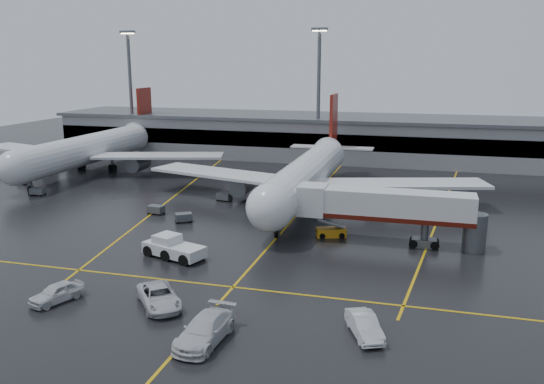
# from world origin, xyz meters

# --- Properties ---
(ground) EXTENTS (220.00, 220.00, 0.00)m
(ground) POSITION_xyz_m (0.00, 0.00, 0.00)
(ground) COLOR black
(ground) RESTS_ON ground
(apron_line_centre) EXTENTS (0.25, 90.00, 0.02)m
(apron_line_centre) POSITION_xyz_m (0.00, 0.00, 0.01)
(apron_line_centre) COLOR gold
(apron_line_centre) RESTS_ON ground
(apron_line_stop) EXTENTS (60.00, 0.25, 0.02)m
(apron_line_stop) POSITION_xyz_m (0.00, -22.00, 0.01)
(apron_line_stop) COLOR gold
(apron_line_stop) RESTS_ON ground
(apron_line_left) EXTENTS (9.99, 69.35, 0.02)m
(apron_line_left) POSITION_xyz_m (-20.00, 10.00, 0.01)
(apron_line_left) COLOR gold
(apron_line_left) RESTS_ON ground
(apron_line_right) EXTENTS (7.57, 69.64, 0.02)m
(apron_line_right) POSITION_xyz_m (18.00, 10.00, 0.01)
(apron_line_right) COLOR gold
(apron_line_right) RESTS_ON ground
(terminal) EXTENTS (122.00, 19.00, 8.60)m
(terminal) POSITION_xyz_m (0.00, 47.93, 4.32)
(terminal) COLOR gray
(terminal) RESTS_ON ground
(light_mast_left) EXTENTS (3.00, 1.20, 25.45)m
(light_mast_left) POSITION_xyz_m (-45.00, 42.00, 14.47)
(light_mast_left) COLOR #595B60
(light_mast_left) RESTS_ON ground
(light_mast_mid) EXTENTS (3.00, 1.20, 25.45)m
(light_mast_mid) POSITION_xyz_m (-5.00, 42.00, 14.47)
(light_mast_mid) COLOR #595B60
(light_mast_mid) RESTS_ON ground
(main_airliner) EXTENTS (48.80, 45.60, 14.10)m
(main_airliner) POSITION_xyz_m (0.00, 9.70, 4.21)
(main_airliner) COLOR silver
(main_airliner) RESTS_ON ground
(second_airliner) EXTENTS (48.80, 45.60, 14.10)m
(second_airliner) POSITION_xyz_m (-42.00, 21.70, 4.21)
(second_airliner) COLOR silver
(second_airliner) RESTS_ON ground
(jet_bridge) EXTENTS (19.90, 3.40, 6.05)m
(jet_bridge) POSITION_xyz_m (11.87, -6.00, 3.93)
(jet_bridge) COLOR silver
(jet_bridge) RESTS_ON ground
(pushback_tractor) EXTENTS (7.04, 4.57, 2.34)m
(pushback_tractor) POSITION_xyz_m (-8.46, -16.22, 0.93)
(pushback_tractor) COLOR silver
(pushback_tractor) RESTS_ON ground
(belt_loader) EXTENTS (3.58, 2.42, 2.09)m
(belt_loader) POSITION_xyz_m (5.81, -5.12, 0.52)
(belt_loader) COLOR orange
(belt_loader) RESTS_ON ground
(service_van_a) EXTENTS (5.89, 6.32, 1.65)m
(service_van_a) POSITION_xyz_m (-4.43, -27.33, 0.82)
(service_van_a) COLOR silver
(service_van_a) RESTS_ON ground
(service_van_b) EXTENTS (3.05, 6.57, 1.86)m
(service_van_b) POSITION_xyz_m (1.40, -31.89, 0.93)
(service_van_b) COLOR silver
(service_van_b) RESTS_ON ground
(service_van_c) EXTENTS (3.48, 5.05, 1.58)m
(service_van_c) POSITION_xyz_m (12.14, -27.94, 0.79)
(service_van_c) COLOR silver
(service_van_c) RESTS_ON ground
(service_van_d) EXTENTS (3.39, 4.99, 1.58)m
(service_van_d) POSITION_xyz_m (-12.97, -28.76, 0.79)
(service_van_d) COLOR silver
(service_van_d) RESTS_ON ground
(baggage_cart_a) EXTENTS (2.38, 2.20, 1.12)m
(baggage_cart_a) POSITION_xyz_m (-12.73, -4.10, 0.63)
(baggage_cart_a) COLOR #595B60
(baggage_cart_a) RESTS_ON ground
(baggage_cart_b) EXTENTS (2.14, 1.52, 1.12)m
(baggage_cart_b) POSITION_xyz_m (-17.77, -1.54, 0.63)
(baggage_cart_b) COLOR #595B60
(baggage_cart_b) RESTS_ON ground
(baggage_cart_c) EXTENTS (2.20, 1.63, 1.12)m
(baggage_cart_c) POSITION_xyz_m (-11.70, 7.55, 0.63)
(baggage_cart_c) COLOR #595B60
(baggage_cart_c) RESTS_ON ground
(baggage_cart_d) EXTENTS (2.25, 1.73, 1.12)m
(baggage_cart_d) POSITION_xyz_m (-46.61, 9.35, 0.63)
(baggage_cart_d) COLOR #595B60
(baggage_cart_d) RESTS_ON ground
(baggage_cart_e) EXTENTS (2.19, 1.62, 1.12)m
(baggage_cart_e) POSITION_xyz_m (-39.56, 3.43, 0.63)
(baggage_cart_e) COLOR #595B60
(baggage_cart_e) RESTS_ON ground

